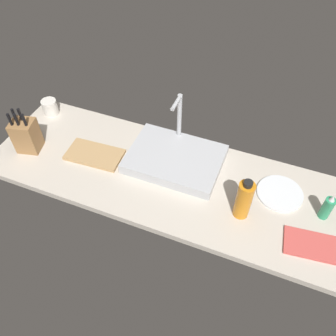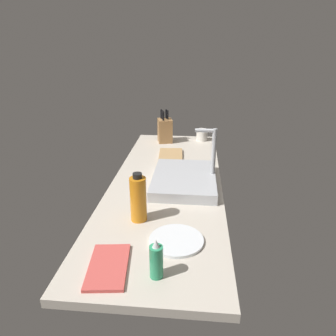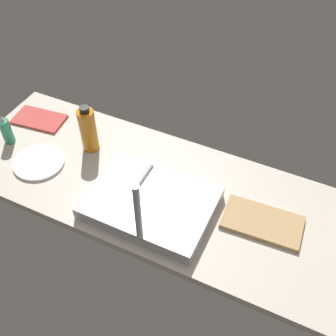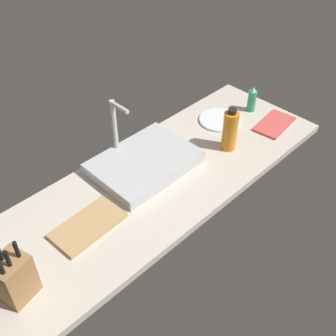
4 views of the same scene
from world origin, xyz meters
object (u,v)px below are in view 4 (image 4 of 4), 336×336
(sink_basin, at_px, (145,162))
(dish_towel, at_px, (274,124))
(soap_bottle, at_px, (252,100))
(dinner_plate, at_px, (220,120))
(knife_block, at_px, (14,277))
(cutting_board, at_px, (88,226))
(faucet, at_px, (116,127))
(water_bottle, at_px, (230,130))

(sink_basin, distance_m, dish_towel, 0.74)
(soap_bottle, bearing_deg, dinner_plate, 165.10)
(soap_bottle, bearing_deg, knife_block, -175.23)
(soap_bottle, bearing_deg, sink_basin, 175.36)
(soap_bottle, distance_m, dish_towel, 0.18)
(knife_block, xyz_separation_m, cutting_board, (0.34, 0.07, -0.08))
(faucet, xyz_separation_m, knife_block, (-0.71, -0.33, -0.08))
(water_bottle, xyz_separation_m, dish_towel, (0.32, -0.05, -0.10))
(cutting_board, bearing_deg, sink_basin, 15.06)
(cutting_board, bearing_deg, soap_bottle, 2.50)
(dinner_plate, distance_m, dish_towel, 0.28)
(sink_basin, height_order, knife_block, knife_block)
(dinner_plate, bearing_deg, soap_bottle, -14.90)
(sink_basin, xyz_separation_m, faucet, (-0.04, 0.14, 0.15))
(faucet, height_order, cutting_board, faucet)
(knife_block, bearing_deg, dinner_plate, -6.02)
(sink_basin, relative_size, cutting_board, 1.62)
(faucet, bearing_deg, cutting_board, -145.59)
(faucet, xyz_separation_m, cutting_board, (-0.37, -0.25, -0.16))
(cutting_board, relative_size, dish_towel, 1.22)
(knife_block, bearing_deg, cutting_board, -1.74)
(dinner_plate, bearing_deg, knife_block, -172.15)
(dinner_plate, bearing_deg, cutting_board, -173.74)
(water_bottle, bearing_deg, cutting_board, 174.77)
(knife_block, distance_m, soap_bottle, 1.48)
(dish_towel, bearing_deg, faucet, 153.10)
(sink_basin, height_order, soap_bottle, soap_bottle)
(cutting_board, distance_m, dish_towel, 1.11)
(faucet, distance_m, dish_towel, 0.85)
(cutting_board, xyz_separation_m, soap_bottle, (1.13, 0.05, 0.05))
(water_bottle, bearing_deg, dinner_plate, 49.91)
(dinner_plate, bearing_deg, water_bottle, -130.09)
(cutting_board, distance_m, water_bottle, 0.80)
(water_bottle, bearing_deg, soap_bottle, 19.38)
(faucet, relative_size, water_bottle, 1.38)
(water_bottle, distance_m, dinner_plate, 0.25)
(sink_basin, relative_size, water_bottle, 2.11)
(sink_basin, bearing_deg, knife_block, -166.27)
(knife_block, distance_m, water_bottle, 1.13)
(soap_bottle, height_order, dish_towel, soap_bottle)
(soap_bottle, bearing_deg, water_bottle, -160.62)
(sink_basin, xyz_separation_m, cutting_board, (-0.40, -0.11, -0.02))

